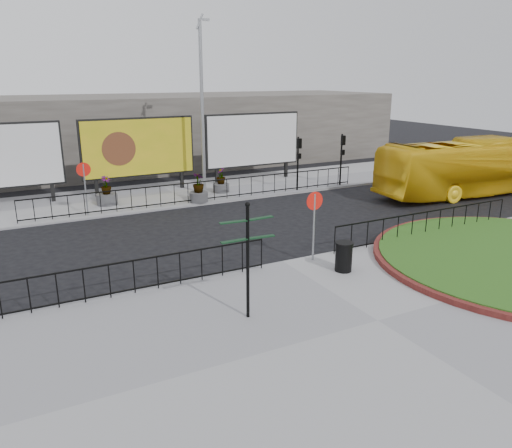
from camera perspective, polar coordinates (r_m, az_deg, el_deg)
ground at (r=17.63m, az=3.04°, el=-4.61°), size 90.00×90.00×0.00m
pavement_near at (r=13.93m, az=13.73°, el=-10.88°), size 30.00×10.00×0.12m
pavement_far at (r=28.16m, az=-9.47°, el=3.44°), size 44.00×6.00×0.12m
railing_near_left at (r=15.14m, az=-16.39°, el=-6.25°), size 10.00×0.10×1.10m
railing_near_right at (r=21.12m, az=18.87°, el=0.03°), size 9.00×0.10×1.10m
railing_far at (r=25.87m, az=-5.53°, el=3.81°), size 18.00×0.10×1.10m
speed_sign_far at (r=24.18m, az=-19.03°, el=5.08°), size 0.64×0.07×2.47m
speed_sign_near at (r=17.23m, az=6.67°, el=1.50°), size 0.64×0.07×2.47m
billboard_mid at (r=28.21m, az=-13.27°, el=8.50°), size 6.20×0.31×4.10m
billboard_right at (r=30.69m, az=-0.38°, el=9.56°), size 6.20×0.31×4.10m
lamp_post at (r=27.05m, az=-6.16°, el=13.25°), size 0.74×0.18×9.23m
signal_pole_a at (r=28.12m, az=4.88°, el=7.82°), size 0.22×0.26×3.00m
signal_pole_b at (r=29.82m, az=9.81°, el=8.14°), size 0.22×0.26×3.00m
building_backdrop at (r=37.28m, az=-14.61°, el=10.14°), size 40.00×10.00×5.00m
fingerpost_sign at (r=12.95m, az=-0.96°, el=-2.91°), size 1.50×0.27×3.20m
litter_bin at (r=16.80m, az=10.00°, el=-3.68°), size 0.60×0.60×1.00m
bus at (r=29.88m, az=23.32°, el=5.98°), size 11.30×3.58×3.10m
planter_a at (r=26.18m, az=-16.69°, el=3.17°), size 1.04×1.04×1.45m
planter_b at (r=25.79m, az=-6.59°, el=3.78°), size 0.95×0.95×1.52m
planter_c at (r=27.89m, az=-4.02°, el=4.64°), size 0.90×0.90×1.35m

